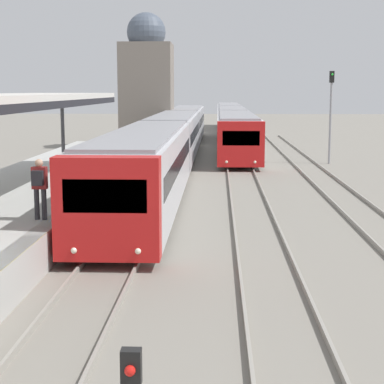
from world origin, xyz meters
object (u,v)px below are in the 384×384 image
Objects in this scene: train_near at (174,136)px; person_on_platform at (39,184)px; train_far at (232,121)px; signal_mast_far at (331,107)px.

person_on_platform is at bearing -94.97° from train_near.
person_on_platform is 23.64m from train_near.
person_on_platform is at bearing -98.05° from train_far.
person_on_platform is at bearing -117.03° from signal_mast_far.
signal_mast_far is at bearing 62.97° from person_on_platform.
person_on_platform is 25.89m from signal_mast_far.
train_far is (6.10, 43.14, -0.38)m from person_on_platform.
train_far is at bearing 81.95° from person_on_platform.
train_far is 8.65× the size of signal_mast_far.
train_far reaches higher than person_on_platform.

